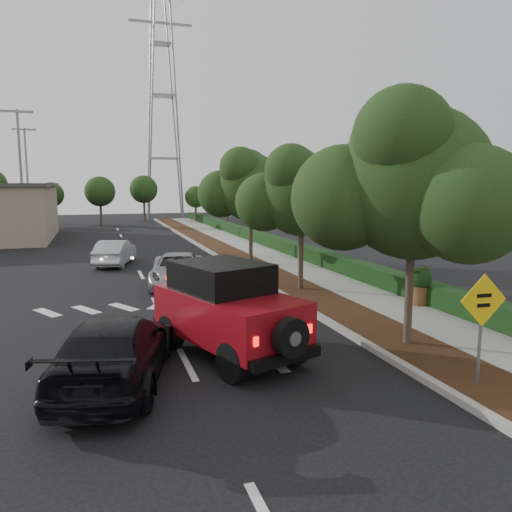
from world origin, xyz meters
name	(u,v)px	position (x,y,z in m)	size (l,w,h in m)	color
ground	(187,364)	(0.00, 0.00, 0.00)	(120.00, 120.00, 0.00)	black
curb	(237,268)	(4.60, 12.00, 0.07)	(0.20, 70.00, 0.15)	#9E9B93
planting_strip	(257,267)	(5.60, 12.00, 0.06)	(1.80, 70.00, 0.12)	black
sidewalk	(293,265)	(7.50, 12.00, 0.06)	(2.00, 70.00, 0.12)	gray
hedge	(318,257)	(8.90, 12.00, 0.40)	(0.80, 70.00, 0.80)	black
transmission_tower	(166,219)	(6.00, 48.00, 0.00)	(7.00, 4.00, 28.00)	slate
street_tree_near	(407,347)	(5.60, -0.50, 0.00)	(3.80, 3.80, 5.92)	black
street_tree_mid	(300,291)	(5.60, 6.50, 0.00)	(3.20, 3.20, 5.32)	black
street_tree_far	(251,265)	(5.60, 13.00, 0.00)	(3.40, 3.40, 5.62)	black
light_pole_a	(26,245)	(-6.50, 26.00, 0.00)	(2.00, 0.22, 9.00)	slate
light_pole_b	(31,230)	(-7.50, 38.00, 0.00)	(2.00, 0.22, 9.00)	slate
red_jeep	(224,308)	(1.00, 0.43, 1.15)	(3.22, 4.63, 2.27)	black
silver_suv_ahead	(178,270)	(1.25, 9.01, 0.66)	(2.18, 4.72, 1.31)	#929499
black_suv_oncoming	(115,350)	(-1.61, -0.64, 0.72)	(2.01, 4.94, 1.43)	black
silver_sedan_oncoming	(115,253)	(-1.00, 15.23, 0.65)	(1.37, 3.92, 1.29)	#B7BAC0
parked_suv	(1,236)	(-7.99, 25.81, 0.65)	(1.52, 3.79, 1.29)	#9C9FA3
speed_hump_sign	(482,314)	(5.40, -3.23, 1.58)	(1.07, 0.10, 2.28)	slate
terracotta_planter	(420,282)	(8.40, 2.87, 0.90)	(0.76, 0.76, 1.33)	brown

